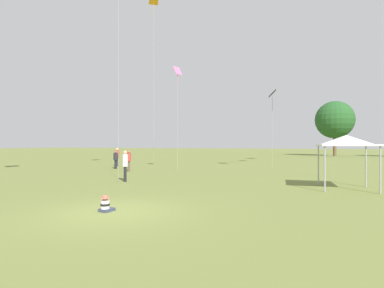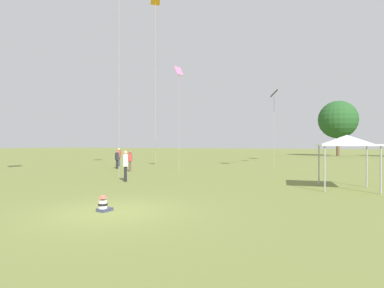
# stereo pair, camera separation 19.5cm
# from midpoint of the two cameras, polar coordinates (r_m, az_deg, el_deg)

# --- Properties ---
(ground_plane) EXTENTS (300.00, 300.00, 0.00)m
(ground_plane) POSITION_cam_midpoint_polar(r_m,az_deg,el_deg) (10.28, -15.18, -12.41)
(ground_plane) COLOR olive
(seated_toddler) EXTENTS (0.42, 0.49, 0.53)m
(seated_toddler) POSITION_cam_midpoint_polar(r_m,az_deg,el_deg) (10.38, -16.66, -11.08)
(seated_toddler) COLOR #383D56
(seated_toddler) RESTS_ON ground
(person_standing_0) EXTENTS (0.48, 0.48, 1.82)m
(person_standing_0) POSITION_cam_midpoint_polar(r_m,az_deg,el_deg) (30.71, -14.26, -2.15)
(person_standing_0) COLOR #282D42
(person_standing_0) RESTS_ON ground
(person_standing_2) EXTENTS (0.55, 0.55, 1.62)m
(person_standing_2) POSITION_cam_midpoint_polar(r_m,az_deg,el_deg) (27.70, -14.53, -2.64)
(person_standing_2) COLOR black
(person_standing_2) RESTS_ON ground
(person_standing_3) EXTENTS (0.47, 0.47, 1.69)m
(person_standing_3) POSITION_cam_midpoint_polar(r_m,az_deg,el_deg) (24.70, -12.18, -2.83)
(person_standing_3) COLOR brown
(person_standing_3) RESTS_ON ground
(person_standing_4) EXTENTS (0.42, 0.42, 1.83)m
(person_standing_4) POSITION_cam_midpoint_polar(r_m,az_deg,el_deg) (18.04, -12.92, -3.49)
(person_standing_4) COLOR black
(person_standing_4) RESTS_ON ground
(canopy_tent) EXTENTS (2.70, 2.70, 2.66)m
(canopy_tent) POSITION_cam_midpoint_polar(r_m,az_deg,el_deg) (16.43, 27.04, 0.54)
(canopy_tent) COLOR white
(canopy_tent) RESTS_ON ground
(kite_1) EXTENTS (1.25, 1.21, 17.76)m
(kite_1) POSITION_cam_midpoint_polar(r_m,az_deg,el_deg) (35.00, -7.46, 24.21)
(kite_1) COLOR orange
(kite_1) RESTS_ON ground
(kite_2) EXTENTS (0.60, 0.87, 8.70)m
(kite_2) POSITION_cam_midpoint_polar(r_m,az_deg,el_deg) (25.63, -2.98, 13.07)
(kite_2) COLOR pink
(kite_2) RESTS_ON ground
(kite_4) EXTENTS (0.79, 1.03, 7.60)m
(kite_4) POSITION_cam_midpoint_polar(r_m,az_deg,el_deg) (31.05, 14.87, 8.95)
(kite_4) COLOR #1E2328
(kite_4) RESTS_ON ground
(distant_tree_0) EXTENTS (7.03, 7.03, 10.35)m
(distant_tree_0) POSITION_cam_midpoint_polar(r_m,az_deg,el_deg) (62.54, 25.46, 4.17)
(distant_tree_0) COLOR brown
(distant_tree_0) RESTS_ON ground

